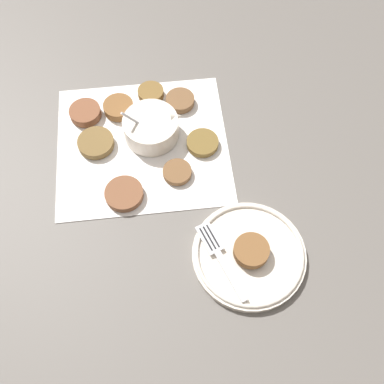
# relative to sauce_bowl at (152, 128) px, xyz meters

# --- Properties ---
(ground_plane) EXTENTS (4.00, 4.00, 0.00)m
(ground_plane) POSITION_rel_sauce_bowl_xyz_m (-0.01, -0.01, -0.03)
(ground_plane) COLOR #605B56
(napkin) EXTENTS (0.40, 0.38, 0.00)m
(napkin) POSITION_rel_sauce_bowl_xyz_m (-0.03, -0.02, -0.02)
(napkin) COLOR white
(napkin) RESTS_ON ground_plane
(sauce_bowl) EXTENTS (0.12, 0.11, 0.09)m
(sauce_bowl) POSITION_rel_sauce_bowl_xyz_m (0.00, 0.00, 0.00)
(sauce_bowl) COLOR silver
(sauce_bowl) RESTS_ON napkin
(fritter_0) EXTENTS (0.06, 0.06, 0.02)m
(fritter_0) POSITION_rel_sauce_bowl_xyz_m (0.02, 0.10, -0.01)
(fritter_0) COLOR brown
(fritter_0) RESTS_ON napkin
(fritter_1) EXTENTS (0.07, 0.07, 0.02)m
(fritter_1) POSITION_rel_sauce_bowl_xyz_m (-0.12, 0.01, -0.01)
(fritter_1) COLOR brown
(fritter_1) RESTS_ON napkin
(fritter_2) EXTENTS (0.07, 0.07, 0.02)m
(fritter_2) POSITION_rel_sauce_bowl_xyz_m (-0.13, 0.09, -0.01)
(fritter_2) COLOR brown
(fritter_2) RESTS_ON napkin
(fritter_3) EXTENTS (0.06, 0.06, 0.02)m
(fritter_3) POSITION_rel_sauce_bowl_xyz_m (0.08, 0.06, -0.01)
(fritter_3) COLOR brown
(fritter_3) RESTS_ON napkin
(fritter_4) EXTENTS (0.06, 0.06, 0.01)m
(fritter_4) POSITION_rel_sauce_bowl_xyz_m (0.03, -0.11, -0.02)
(fritter_4) COLOR brown
(fritter_4) RESTS_ON napkin
(fritter_5) EXTENTS (0.07, 0.07, 0.01)m
(fritter_5) POSITION_rel_sauce_bowl_xyz_m (0.09, -0.05, -0.01)
(fritter_5) COLOR brown
(fritter_5) RESTS_ON napkin
(fritter_6) EXTENTS (0.06, 0.06, 0.02)m
(fritter_6) POSITION_rel_sauce_bowl_xyz_m (-0.05, 0.08, -0.01)
(fritter_6) COLOR brown
(fritter_6) RESTS_ON napkin
(fritter_7) EXTENTS (0.07, 0.07, 0.01)m
(fritter_7) POSITION_rel_sauce_bowl_xyz_m (-0.09, -0.13, -0.01)
(fritter_7) COLOR brown
(fritter_7) RESTS_ON napkin
(serving_plate) EXTENTS (0.21, 0.21, 0.02)m
(serving_plate) POSITION_rel_sauce_bowl_xyz_m (0.11, -0.31, -0.02)
(serving_plate) COLOR silver
(serving_plate) RESTS_ON ground_plane
(fritter_on_plate) EXTENTS (0.06, 0.06, 0.02)m
(fritter_on_plate) POSITION_rel_sauce_bowl_xyz_m (0.11, -0.31, 0.00)
(fritter_on_plate) COLOR brown
(fritter_on_plate) RESTS_ON serving_plate
(fork) EXTENTS (0.05, 0.16, 0.00)m
(fork) POSITION_rel_sauce_bowl_xyz_m (0.05, -0.30, -0.00)
(fork) COLOR silver
(fork) RESTS_ON serving_plate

